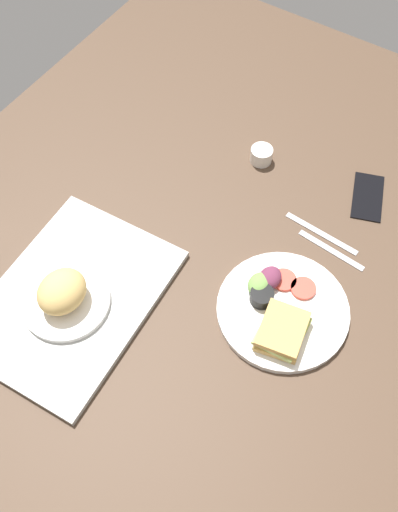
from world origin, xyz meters
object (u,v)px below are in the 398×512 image
serving_tray (72,298)px  knife (321,233)px  plate_with_salad (280,309)px  espresso_cup (261,155)px  bread_plate_near (63,295)px  cell_phone (368,196)px  fork (331,250)px

serving_tray → knife: size_ratio=2.37×
serving_tray → plate_with_salad: plate_with_salad is taller
knife → espresso_cup: bearing=-23.8°
bread_plate_near → knife: bearing=-38.9°
bread_plate_near → espresso_cup: size_ratio=3.43×
cell_phone → fork: bearing=158.4°
fork → bread_plate_near: bearing=51.3°
knife → cell_phone: cell_phone is taller
fork → cell_phone: 18.98cm
bread_plate_near → cell_phone: bearing=-34.1°
serving_tray → cell_phone: serving_tray is taller
cell_phone → knife: bearing=144.1°
plate_with_salad → fork: bearing=-6.7°
plate_with_salad → knife: plate_with_salad is taller
serving_tray → knife: serving_tray is taller
bread_plate_near → cell_phone: size_ratio=1.33×
plate_with_salad → knife: 23.76cm
espresso_cup → knife: size_ratio=0.29×
fork → cell_phone: (18.96, -0.70, 0.15)cm
plate_with_salad → cell_phone: bearing=-4.5°
bread_plate_near → knife: (47.24, -38.06, -4.83)cm
espresso_cup → fork: (-15.15, -27.33, -1.75)cm
bread_plate_near → fork: 61.24cm
bread_plate_near → fork: bread_plate_near is taller
bread_plate_near → espresso_cup: 61.27cm
serving_tray → fork: 59.81cm
fork → serving_tray: bearing=50.1°
fork → knife: (3.00, 4.00, 0.00)cm
bread_plate_near → espresso_cup: bearing=-13.9°
knife → cell_phone: size_ratio=1.32×
plate_with_salad → fork: 20.85cm
espresso_cup → cell_phone: (3.81, -28.02, -1.60)cm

